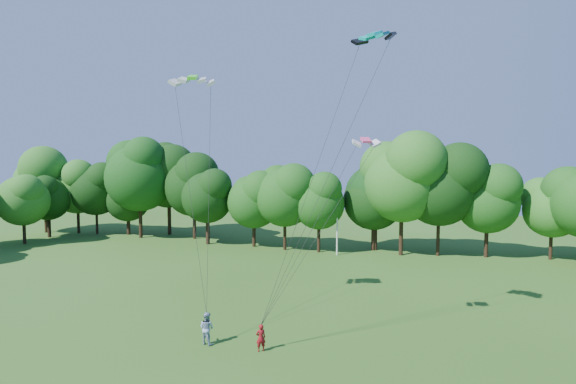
% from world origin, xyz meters
% --- Properties ---
extents(utility_pole, '(1.52, 0.36, 7.66)m').
position_xyz_m(utility_pole, '(0.08, 32.17, 3.95)').
color(utility_pole, silver).
rests_on(utility_pole, ground).
extents(kite_flyer_left, '(0.69, 0.65, 1.58)m').
position_xyz_m(kite_flyer_left, '(1.90, 4.94, 0.79)').
color(kite_flyer_left, maroon).
rests_on(kite_flyer_left, ground).
extents(kite_flyer_right, '(1.05, 0.89, 1.93)m').
position_xyz_m(kite_flyer_right, '(-1.53, 4.83, 0.96)').
color(kite_flyer_right, '#879CBB').
rests_on(kite_flyer_right, ground).
extents(kite_teal, '(2.61, 1.79, 0.50)m').
position_xyz_m(kite_teal, '(7.75, 7.81, 18.07)').
color(kite_teal, '#05A29E').
rests_on(kite_teal, ground).
extents(kite_green, '(3.28, 2.39, 0.57)m').
position_xyz_m(kite_green, '(-4.52, 8.64, 16.52)').
color(kite_green, '#42E923').
rests_on(kite_green, ground).
extents(kite_pink, '(1.80, 1.35, 0.39)m').
position_xyz_m(kite_pink, '(7.21, 8.37, 12.13)').
color(kite_pink, '#E94079').
rests_on(kite_pink, ground).
extents(tree_back_west, '(10.32, 10.32, 15.01)m').
position_xyz_m(tree_back_west, '(-28.83, 34.43, 9.37)').
color(tree_back_west, '#332414').
rests_on(tree_back_west, ground).
extents(tree_back_center, '(8.18, 8.18, 11.91)m').
position_xyz_m(tree_back_center, '(3.85, 36.47, 7.43)').
color(tree_back_center, black).
rests_on(tree_back_center, ground).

